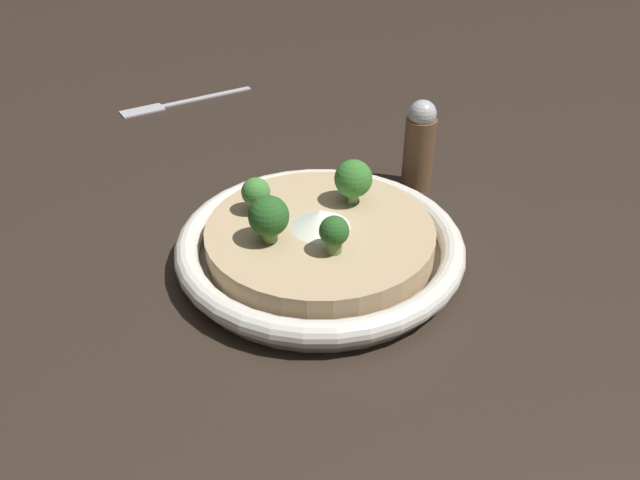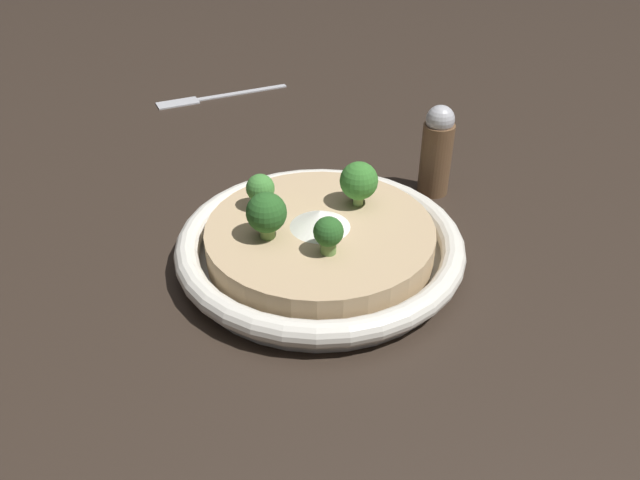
# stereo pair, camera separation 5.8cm
# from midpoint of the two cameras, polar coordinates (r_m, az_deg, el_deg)

# --- Properties ---
(ground_plane) EXTENTS (6.00, 6.00, 0.00)m
(ground_plane) POSITION_cam_midpoint_polar(r_m,az_deg,el_deg) (0.59, -2.80, -2.01)
(ground_plane) COLOR #2D231C
(risotto_bowl) EXTENTS (0.27, 0.27, 0.04)m
(risotto_bowl) POSITION_cam_midpoint_polar(r_m,az_deg,el_deg) (0.58, -2.85, -0.48)
(risotto_bowl) COLOR silver
(risotto_bowl) RESTS_ON ground_plane
(cheese_sprinkle) EXTENTS (0.06, 0.06, 0.02)m
(cheese_sprinkle) POSITION_cam_midpoint_polar(r_m,az_deg,el_deg) (0.57, -2.94, 2.08)
(cheese_sprinkle) COLOR white
(cheese_sprinkle) RESTS_ON risotto_bowl
(broccoli_left) EXTENTS (0.04, 0.04, 0.04)m
(broccoli_left) POSITION_cam_midpoint_polar(r_m,az_deg,el_deg) (0.54, -7.77, 2.00)
(broccoli_left) COLOR #759E4C
(broccoli_left) RESTS_ON risotto_bowl
(broccoli_back_left) EXTENTS (0.03, 0.03, 0.03)m
(broccoli_back_left) POSITION_cam_midpoint_polar(r_m,az_deg,el_deg) (0.59, -8.70, 4.14)
(broccoli_back_left) COLOR #668E47
(broccoli_back_left) RESTS_ON risotto_bowl
(broccoli_back_right) EXTENTS (0.04, 0.04, 0.04)m
(broccoli_back_right) POSITION_cam_midpoint_polar(r_m,az_deg,el_deg) (0.59, 0.27, 5.50)
(broccoli_back_right) COLOR #84A856
(broccoli_back_right) RESTS_ON risotto_bowl
(broccoli_front) EXTENTS (0.03, 0.03, 0.03)m
(broccoli_front) POSITION_cam_midpoint_polar(r_m,az_deg,el_deg) (0.52, -1.84, 0.56)
(broccoli_front) COLOR #668E47
(broccoli_front) RESTS_ON risotto_bowl
(fork_utensil) EXTENTS (0.19, 0.10, 0.00)m
(fork_utensil) POSITION_cam_midpoint_polar(r_m,az_deg,el_deg) (0.96, -14.96, 11.94)
(fork_utensil) COLOR #B7B7BC
(fork_utensil) RESTS_ON ground_plane
(pepper_shaker) EXTENTS (0.03, 0.03, 0.10)m
(pepper_shaker) POSITION_cam_midpoint_polar(r_m,az_deg,el_deg) (0.69, 6.71, 8.60)
(pepper_shaker) COLOR brown
(pepper_shaker) RESTS_ON ground_plane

